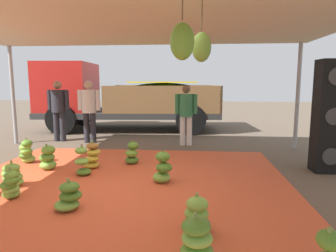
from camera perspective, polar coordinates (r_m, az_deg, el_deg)
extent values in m
plane|color=brown|center=(7.80, -3.83, -4.30)|extent=(40.00, 40.00, 0.00)
cube|color=#D1512D|center=(4.97, -9.25, -11.74)|extent=(5.65, 5.55, 0.01)
cylinder|color=#9EA0A5|center=(9.28, -27.58, 5.19)|extent=(0.10, 0.10, 2.69)
cylinder|color=#9EA0A5|center=(8.26, 23.60, 5.16)|extent=(0.10, 0.10, 2.69)
cube|color=beige|center=(4.79, -10.05, 20.53)|extent=(8.00, 7.00, 0.06)
ellipsoid|color=#60932D|center=(3.01, 2.74, 15.87)|extent=(0.24, 0.24, 0.36)
cylinder|color=#4C422D|center=(3.88, 6.54, 20.36)|extent=(0.01, 0.01, 0.36)
ellipsoid|color=#6B9E38|center=(3.82, 6.44, 14.77)|extent=(0.24, 0.24, 0.36)
cylinder|color=#4C422D|center=(4.34, 6.53, 19.30)|extent=(0.01, 0.01, 0.32)
ellipsoid|color=#75A83D|center=(4.29, 6.45, 14.54)|extent=(0.24, 0.24, 0.36)
ellipsoid|color=#6B9E38|center=(5.07, -27.83, -11.37)|extent=(0.34, 0.34, 0.13)
ellipsoid|color=#75A83D|center=(5.03, -27.86, -10.65)|extent=(0.27, 0.27, 0.13)
ellipsoid|color=#518428|center=(4.99, -28.28, -9.95)|extent=(0.27, 0.27, 0.13)
ellipsoid|color=#518428|center=(4.94, -27.80, -9.21)|extent=(0.25, 0.25, 0.13)
ellipsoid|color=#60932D|center=(4.94, -27.79, -8.33)|extent=(0.25, 0.25, 0.13)
cylinder|color=olive|center=(4.94, -28.06, -7.65)|extent=(0.04, 0.04, 0.12)
ellipsoid|color=#477523|center=(2.83, 28.59, -18.66)|extent=(0.29, 0.29, 0.17)
cylinder|color=olive|center=(2.78, 28.54, -17.78)|extent=(0.04, 0.04, 0.12)
ellipsoid|color=#75A83D|center=(5.16, -1.24, -9.77)|extent=(0.39, 0.39, 0.18)
ellipsoid|color=#477523|center=(5.08, -0.76, -7.97)|extent=(0.30, 0.30, 0.18)
ellipsoid|color=#518428|center=(5.08, -1.01, -5.92)|extent=(0.29, 0.29, 0.18)
cylinder|color=olive|center=(5.04, -0.97, -5.32)|extent=(0.04, 0.04, 0.12)
ellipsoid|color=#477523|center=(3.61, 5.58, -18.15)|extent=(0.43, 0.43, 0.17)
ellipsoid|color=#6B9E38|center=(3.56, 5.49, -16.38)|extent=(0.36, 0.36, 0.17)
ellipsoid|color=#75A83D|center=(3.49, 5.62, -14.69)|extent=(0.27, 0.27, 0.17)
cylinder|color=olive|center=(3.50, 5.57, -13.61)|extent=(0.04, 0.04, 0.12)
ellipsoid|color=#477523|center=(5.76, -15.87, -8.42)|extent=(0.32, 0.32, 0.13)
ellipsoid|color=#75A83D|center=(5.71, -16.23, -6.55)|extent=(0.32, 0.32, 0.13)
ellipsoid|color=#75A83D|center=(5.70, -16.31, -4.54)|extent=(0.31, 0.31, 0.13)
cylinder|color=olive|center=(5.66, -16.20, -4.00)|extent=(0.04, 0.04, 0.12)
ellipsoid|color=#518428|center=(2.91, 5.54, -22.80)|extent=(0.39, 0.39, 0.14)
ellipsoid|color=#6B9E38|center=(2.87, 5.61, -20.59)|extent=(0.32, 0.32, 0.14)
ellipsoid|color=#477523|center=(2.80, 5.40, -18.63)|extent=(0.32, 0.32, 0.14)
cylinder|color=olive|center=(2.79, 5.23, -17.38)|extent=(0.04, 0.04, 0.12)
ellipsoid|color=#75A83D|center=(7.04, -25.15, -5.73)|extent=(0.37, 0.37, 0.16)
ellipsoid|color=#477523|center=(7.01, -25.61, -5.10)|extent=(0.33, 0.33, 0.16)
ellipsoid|color=#60932D|center=(6.96, -25.53, -4.45)|extent=(0.25, 0.25, 0.16)
ellipsoid|color=#75A83D|center=(6.98, -25.73, -3.70)|extent=(0.25, 0.25, 0.16)
ellipsoid|color=#518428|center=(6.93, -25.43, -3.05)|extent=(0.24, 0.24, 0.16)
cylinder|color=olive|center=(6.95, -25.57, -2.53)|extent=(0.04, 0.04, 0.12)
ellipsoid|color=gold|center=(6.19, -14.46, -7.20)|extent=(0.32, 0.32, 0.13)
ellipsoid|color=gold|center=(6.15, -14.40, -6.09)|extent=(0.32, 0.32, 0.13)
ellipsoid|color=gold|center=(6.14, -14.03, -4.89)|extent=(0.35, 0.35, 0.13)
ellipsoid|color=#996628|center=(6.12, -14.28, -3.73)|extent=(0.32, 0.32, 0.13)
cylinder|color=olive|center=(6.10, -14.35, -3.20)|extent=(0.04, 0.04, 0.12)
ellipsoid|color=#6B9E38|center=(6.35, -22.00, -6.92)|extent=(0.33, 0.33, 0.18)
ellipsoid|color=#518428|center=(6.32, -22.17, -5.59)|extent=(0.37, 0.37, 0.18)
ellipsoid|color=#60932D|center=(6.28, -21.95, -4.28)|extent=(0.36, 0.36, 0.18)
cylinder|color=olive|center=(6.25, -22.30, -3.78)|extent=(0.04, 0.04, 0.12)
ellipsoid|color=#6B9E38|center=(4.34, -18.81, -14.09)|extent=(0.46, 0.46, 0.14)
ellipsoid|color=#477523|center=(4.31, -18.16, -12.52)|extent=(0.42, 0.42, 0.14)
ellipsoid|color=#477523|center=(4.27, -18.38, -11.07)|extent=(0.29, 0.29, 0.14)
cylinder|color=olive|center=(4.25, -18.62, -10.30)|extent=(0.04, 0.04, 0.12)
ellipsoid|color=#477523|center=(6.34, -6.95, -6.48)|extent=(0.32, 0.32, 0.16)
ellipsoid|color=#60932D|center=(6.27, -7.03, -5.19)|extent=(0.32, 0.32, 0.16)
ellipsoid|color=#518428|center=(6.26, -6.72, -3.74)|extent=(0.30, 0.30, 0.16)
cylinder|color=olive|center=(6.24, -6.87, -3.23)|extent=(0.04, 0.04, 0.12)
ellipsoid|color=#75A83D|center=(5.59, -27.55, -9.53)|extent=(0.34, 0.34, 0.14)
ellipsoid|color=#6B9E38|center=(5.57, -27.60, -8.70)|extent=(0.38, 0.38, 0.14)
ellipsoid|color=#6B9E38|center=(5.53, -27.89, -7.94)|extent=(0.40, 0.40, 0.14)
ellipsoid|color=#6B9E38|center=(5.50, -27.83, -7.13)|extent=(0.37, 0.37, 0.14)
cylinder|color=olive|center=(5.50, -27.82, -6.48)|extent=(0.04, 0.04, 0.12)
cube|color=#2D2D2D|center=(10.98, -7.18, 2.49)|extent=(6.44, 2.90, 0.20)
cube|color=red|center=(11.46, -18.62, 7.13)|extent=(1.92, 2.38, 1.70)
cube|color=#232D38|center=(11.79, -22.84, 8.59)|extent=(0.16, 1.96, 0.75)
cube|color=brown|center=(9.65, -1.16, 5.04)|extent=(3.89, 0.36, 0.90)
cube|color=brown|center=(12.02, -0.76, 5.68)|extent=(3.89, 0.36, 0.90)
cube|color=brown|center=(10.94, 9.15, 5.32)|extent=(0.26, 2.45, 0.90)
ellipsoid|color=#75A83D|center=(10.83, -0.94, 5.65)|extent=(3.57, 2.30, 1.00)
cube|color=yellow|center=(10.82, -0.94, 8.39)|extent=(2.47, 2.03, 0.04)
cylinder|color=black|center=(10.43, -19.76, 1.21)|extent=(1.02, 0.35, 1.00)
cylinder|color=black|center=(12.55, -16.16, 2.49)|extent=(1.02, 0.35, 1.00)
cylinder|color=black|center=(9.78, 4.39, 1.23)|extent=(1.02, 0.35, 1.00)
cylinder|color=black|center=(12.01, 3.74, 2.56)|extent=(1.02, 0.35, 1.00)
cylinder|color=#26262D|center=(9.29, -20.59, -0.10)|extent=(0.16, 0.16, 0.85)
cylinder|color=#26262D|center=(9.21, -19.51, -0.12)|extent=(0.16, 0.16, 0.85)
cylinder|color=#26262D|center=(9.18, -20.29, 4.51)|extent=(0.39, 0.39, 0.64)
cylinder|color=#26262D|center=(9.29, -21.74, 4.69)|extent=(0.12, 0.12, 0.57)
cylinder|color=#26262D|center=(9.07, -18.82, 4.77)|extent=(0.12, 0.12, 0.57)
sphere|color=#936B4C|center=(9.16, -20.43, 7.38)|extent=(0.23, 0.23, 0.23)
cylinder|color=silver|center=(8.12, 2.82, -0.92)|extent=(0.15, 0.15, 0.80)
cylinder|color=silver|center=(8.11, 4.09, -0.93)|extent=(0.15, 0.15, 0.80)
cylinder|color=#337A4C|center=(8.03, 3.49, 4.01)|extent=(0.37, 0.37, 0.60)
cylinder|color=#337A4C|center=(8.04, 1.77, 4.26)|extent=(0.12, 0.12, 0.53)
cylinder|color=#337A4C|center=(8.03, 5.23, 4.23)|extent=(0.12, 0.12, 0.53)
sphere|color=brown|center=(8.01, 3.52, 7.08)|extent=(0.22, 0.22, 0.22)
cylinder|color=#26262D|center=(8.80, -15.34, -0.30)|extent=(0.16, 0.16, 0.86)
cylinder|color=#26262D|center=(8.74, -14.15, -0.32)|extent=(0.16, 0.16, 0.86)
cylinder|color=silver|center=(8.69, -14.93, 4.59)|extent=(0.39, 0.39, 0.64)
cylinder|color=silver|center=(8.78, -16.53, 4.80)|extent=(0.13, 0.13, 0.57)
cylinder|color=silver|center=(8.60, -13.31, 4.85)|extent=(0.13, 0.13, 0.57)
sphere|color=tan|center=(8.68, -15.04, 7.63)|extent=(0.23, 0.23, 0.23)
cube|color=black|center=(6.49, 28.00, -4.71)|extent=(0.50, 0.42, 0.70)
cylinder|color=#383838|center=(6.29, 28.76, -5.15)|extent=(0.32, 0.02, 0.32)
cube|color=black|center=(6.37, 28.45, 1.84)|extent=(0.50, 0.42, 0.79)
cylinder|color=#383838|center=(6.17, 29.24, 1.61)|extent=(0.32, 0.02, 0.32)
cube|color=black|center=(6.35, 28.90, 8.28)|extent=(0.50, 0.42, 0.64)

